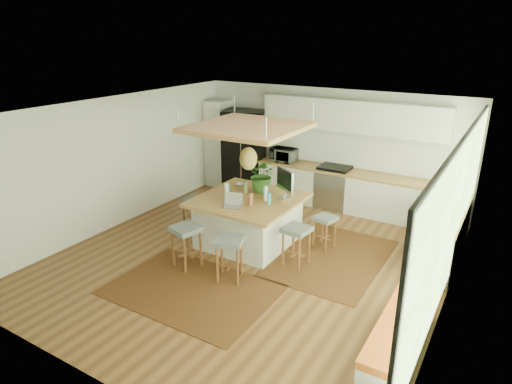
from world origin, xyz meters
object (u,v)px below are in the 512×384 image
Objects in this scene: stool_near_right at (230,260)px; stool_right_back at (325,230)px; laptop at (232,201)px; stool_near_left at (187,248)px; island_plant at (263,178)px; island at (249,221)px; stool_right_front at (296,247)px; stool_left_side at (194,211)px; fridge at (245,155)px; monitor at (285,185)px; microwave at (284,153)px.

stool_near_right reaches higher than stool_right_back.
stool_near_right is at bearing -78.56° from laptop.
stool_near_left is 2.05m from island_plant.
laptop is (0.41, 0.81, 0.70)m from stool_near_left.
stool_right_front is at bearing -15.91° from island.
island_plant is at bearing 15.74° from stool_left_side.
island_plant reaches higher than stool_near_right.
fridge reaches higher than monitor.
stool_right_front reaches higher than stool_left_side.
stool_near_left is 2.60m from stool_right_back.
monitor is 0.90× the size of island_plant.
island is at bearing 108.88° from stool_near_right.
microwave is (-1.96, 2.05, 0.77)m from stool_right_back.
island reaches higher than stool_left_side.
island_plant is at bearing -154.50° from monitor.
island_plant is at bearing 84.35° from island.
laptop reaches higher than island.
stool_right_front is 3.54m from microwave.
microwave reaches higher than stool_near_left.
microwave is (-1.81, 2.95, 0.77)m from stool_right_front.
island is 1.39m from stool_left_side.
microwave reaches higher than laptop.
microwave reaches higher than island.
laptop is at bearing -87.64° from monitor.
fridge is 4.22m from stool_near_left.
monitor is (2.32, -2.26, 0.26)m from fridge.
stool_near_right is 2.29m from stool_left_side.
stool_left_side reaches higher than stool_right_back.
microwave is at bearing 73.31° from stool_left_side.
stool_right_front is at bearing -34.67° from island_plant.
stool_right_back is 0.98× the size of stool_left_side.
stool_near_left is 1.29× the size of microwave.
fridge reaches higher than microwave.
island_plant is (-0.54, 0.10, 0.01)m from monitor.
stool_left_side is 1.04× the size of monitor.
monitor is (1.00, 1.71, 0.83)m from stool_near_left.
island is 1.24m from stool_right_front.
fridge reaches higher than stool_right_back.
stool_left_side is at bearing 178.00° from island.
laptop is at bearing 62.89° from stool_near_left.
stool_near_right is (0.87, 0.03, 0.00)m from stool_near_left.
fridge is 4.20m from stool_right_front.
stool_right_front is 1.12× the size of stool_left_side.
microwave is at bearing 92.83° from stool_near_left.
island is at bearing 164.09° from stool_right_front.
laptop is at bearing -170.28° from stool_right_front.
laptop is at bearing 120.56° from stool_near_right.
stool_left_side is at bearing 171.45° from stool_right_front.
stool_right_front is (2.93, -2.95, -0.57)m from fridge.
island is (1.74, -2.61, -0.46)m from fridge.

